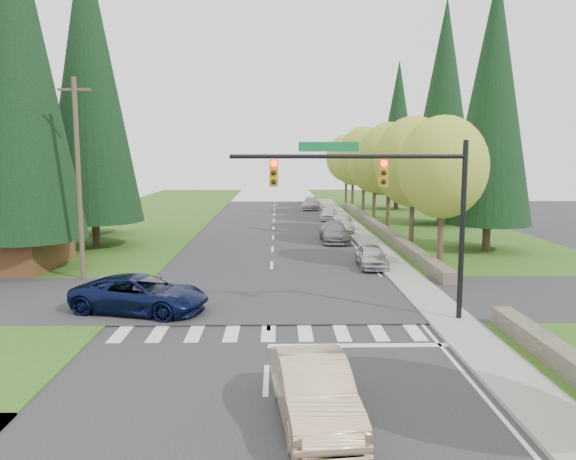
{
  "coord_description": "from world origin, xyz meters",
  "views": [
    {
      "loc": [
        0.32,
        -16.0,
        6.25
      ],
      "look_at": [
        0.82,
        9.77,
        2.8
      ],
      "focal_mm": 35.0,
      "sensor_mm": 36.0,
      "label": 1
    }
  ],
  "objects_px": {
    "suv_navy": "(141,294)",
    "parked_car_a": "(372,256)",
    "parked_car_e": "(311,204)",
    "parked_car_d": "(329,214)",
    "parked_car_b": "(335,232)",
    "parked_car_c": "(342,224)",
    "sedan_champagne": "(314,390)"
  },
  "relations": [
    {
      "from": "parked_car_a",
      "to": "sedan_champagne",
      "type": "bearing_deg",
      "value": -102.67
    },
    {
      "from": "sedan_champagne",
      "to": "parked_car_d",
      "type": "xyz_separation_m",
      "value": [
        4.12,
        41.15,
        -0.11
      ]
    },
    {
      "from": "sedan_champagne",
      "to": "parked_car_a",
      "type": "distance_m",
      "value": 18.74
    },
    {
      "from": "parked_car_d",
      "to": "parked_car_e",
      "type": "relative_size",
      "value": 0.83
    },
    {
      "from": "suv_navy",
      "to": "parked_car_d",
      "type": "distance_m",
      "value": 33.48
    },
    {
      "from": "suv_navy",
      "to": "parked_car_a",
      "type": "relative_size",
      "value": 1.43
    },
    {
      "from": "parked_car_a",
      "to": "parked_car_b",
      "type": "bearing_deg",
      "value": 97.72
    },
    {
      "from": "parked_car_b",
      "to": "parked_car_c",
      "type": "relative_size",
      "value": 1.2
    },
    {
      "from": "suv_navy",
      "to": "parked_car_a",
      "type": "distance_m",
      "value": 13.92
    },
    {
      "from": "suv_navy",
      "to": "parked_car_a",
      "type": "xyz_separation_m",
      "value": [
        10.73,
        8.87,
        -0.11
      ]
    },
    {
      "from": "suv_navy",
      "to": "parked_car_e",
      "type": "bearing_deg",
      "value": 3.02
    },
    {
      "from": "parked_car_a",
      "to": "suv_navy",
      "type": "bearing_deg",
      "value": -139.47
    },
    {
      "from": "parked_car_a",
      "to": "parked_car_c",
      "type": "bearing_deg",
      "value": 90.97
    },
    {
      "from": "suv_navy",
      "to": "parked_car_c",
      "type": "bearing_deg",
      "value": -9.47
    },
    {
      "from": "parked_car_c",
      "to": "parked_car_d",
      "type": "height_order",
      "value": "parked_car_c"
    },
    {
      "from": "parked_car_a",
      "to": "parked_car_d",
      "type": "height_order",
      "value": "parked_car_d"
    },
    {
      "from": "parked_car_b",
      "to": "parked_car_d",
      "type": "distance_m",
      "value": 13.56
    },
    {
      "from": "suv_navy",
      "to": "parked_car_d",
      "type": "xyz_separation_m",
      "value": [
        10.43,
        31.81,
        -0.11
      ]
    },
    {
      "from": "parked_car_b",
      "to": "parked_car_a",
      "type": "bearing_deg",
      "value": -83.78
    },
    {
      "from": "suv_navy",
      "to": "parked_car_b",
      "type": "height_order",
      "value": "suv_navy"
    },
    {
      "from": "sedan_champagne",
      "to": "suv_navy",
      "type": "height_order",
      "value": "sedan_champagne"
    },
    {
      "from": "suv_navy",
      "to": "sedan_champagne",
      "type": "bearing_deg",
      "value": -130.64
    },
    {
      "from": "suv_navy",
      "to": "parked_car_d",
      "type": "relative_size",
      "value": 1.43
    },
    {
      "from": "suv_navy",
      "to": "parked_car_d",
      "type": "height_order",
      "value": "suv_navy"
    },
    {
      "from": "sedan_champagne",
      "to": "parked_car_e",
      "type": "relative_size",
      "value": 1.01
    },
    {
      "from": "parked_car_b",
      "to": "parked_car_c",
      "type": "height_order",
      "value": "parked_car_b"
    },
    {
      "from": "parked_car_a",
      "to": "parked_car_d",
      "type": "bearing_deg",
      "value": 91.72
    },
    {
      "from": "parked_car_d",
      "to": "suv_navy",
      "type": "bearing_deg",
      "value": -100.96
    },
    {
      "from": "parked_car_b",
      "to": "parked_car_c",
      "type": "bearing_deg",
      "value": 76.81
    },
    {
      "from": "parked_car_b",
      "to": "suv_navy",
      "type": "bearing_deg",
      "value": -118.29
    },
    {
      "from": "parked_car_b",
      "to": "parked_car_e",
      "type": "xyz_separation_m",
      "value": [
        -0.29,
        24.53,
        -0.04
      ]
    },
    {
      "from": "sedan_champagne",
      "to": "suv_navy",
      "type": "relative_size",
      "value": 0.85
    }
  ]
}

